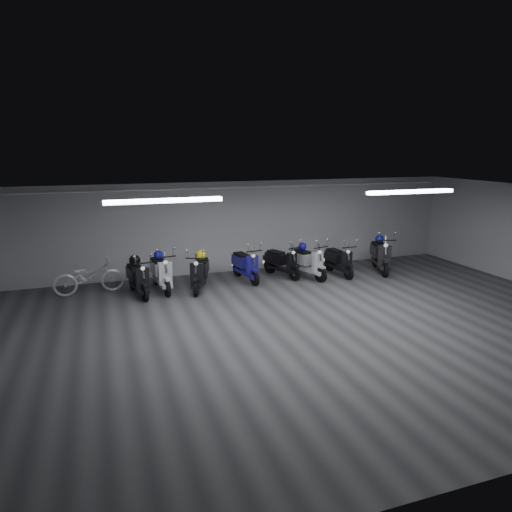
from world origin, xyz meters
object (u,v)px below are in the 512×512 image
object	(u,v)px
bicycle	(88,273)
helmet_0	(379,239)
helmet_1	(201,255)
helmet_2	(302,247)
scooter_0	(138,273)
helmet_4	(135,260)
scooter_5	(282,257)
scooter_9	(381,250)
scooter_8	(339,256)
helmet_3	(158,255)
scooter_2	(161,267)
scooter_3	(199,267)
scooter_4	(246,260)
scooter_6	(308,257)

from	to	relation	value
bicycle	helmet_0	size ratio (longest dim) A/B	6.71
helmet_1	helmet_2	bearing A→B (deg)	2.67
scooter_0	helmet_4	world-z (taller)	scooter_0
scooter_5	scooter_9	xyz separation A→B (m)	(3.12, -0.45, 0.09)
scooter_8	helmet_3	xyz separation A→B (m)	(-5.34, 0.43, 0.33)
bicycle	helmet_4	distance (m)	1.28
scooter_2	scooter_9	size ratio (longest dim) A/B	0.94
scooter_3	scooter_4	bearing A→B (deg)	38.52
scooter_0	helmet_0	distance (m)	7.46
helmet_4	scooter_5	bearing A→B (deg)	2.96
scooter_5	scooter_9	distance (m)	3.16
scooter_9	helmet_0	world-z (taller)	scooter_9
scooter_6	helmet_3	bearing A→B (deg)	157.29
scooter_3	scooter_8	size ratio (longest dim) A/B	1.05
scooter_2	scooter_3	distance (m)	1.04
scooter_0	scooter_3	size ratio (longest dim) A/B	0.97
scooter_9	helmet_0	bearing A→B (deg)	90.00
helmet_0	bicycle	bearing A→B (deg)	177.69
scooter_6	helmet_2	bearing A→B (deg)	90.00
bicycle	helmet_4	xyz separation A→B (m)	(1.18, -0.37, 0.33)
scooter_2	scooter_6	size ratio (longest dim) A/B	1.03
helmet_0	helmet_4	distance (m)	7.49
scooter_9	bicycle	size ratio (longest dim) A/B	1.05
scooter_4	helmet_3	distance (m)	2.49
scooter_0	scooter_4	bearing A→B (deg)	-3.87
scooter_6	bicycle	distance (m)	6.15
scooter_9	helmet_0	size ratio (longest dim) A/B	7.05
helmet_2	scooter_3	bearing A→B (deg)	-173.52
helmet_2	helmet_3	xyz separation A→B (m)	(-4.23, 0.17, 0.02)
helmet_4	scooter_8	bearing A→B (deg)	-1.50
bicycle	scooter_5	bearing A→B (deg)	-97.77
scooter_9	helmet_2	distance (m)	2.55
scooter_3	scooter_9	xyz separation A→B (m)	(5.73, 0.03, 0.07)
scooter_0	scooter_8	world-z (taller)	scooter_0
helmet_2	scooter_2	bearing A→B (deg)	-178.97
scooter_2	scooter_3	xyz separation A→B (m)	(0.99, -0.29, -0.03)
scooter_0	scooter_8	distance (m)	5.94
helmet_0	helmet_3	xyz separation A→B (m)	(-6.84, 0.25, -0.06)
scooter_0	scooter_2	bearing A→B (deg)	10.74
scooter_4	scooter_3	bearing A→B (deg)	-172.65
scooter_3	helmet_0	bearing A→B (deg)	24.65
scooter_9	helmet_2	bearing A→B (deg)	-167.34
scooter_3	scooter_2	bearing A→B (deg)	-174.30
helmet_1	helmet_2	xyz separation A→B (m)	(3.12, 0.15, -0.01)
scooter_0	helmet_2	distance (m)	4.85
scooter_0	scooter_4	xyz separation A→B (m)	(3.08, 0.40, 0.00)
scooter_3	scooter_6	size ratio (longest dim) A/B	0.99
scooter_0	scooter_9	size ratio (longest dim) A/B	0.88
scooter_4	helmet_3	xyz separation A→B (m)	(-2.47, 0.10, 0.32)
helmet_2	scooter_9	bearing A→B (deg)	-7.48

